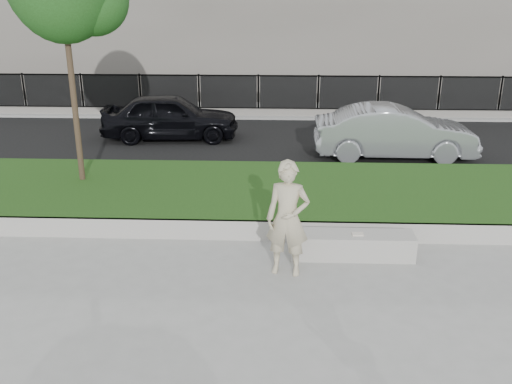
{
  "coord_description": "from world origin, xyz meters",
  "views": [
    {
      "loc": [
        0.19,
        -9.0,
        4.6
      ],
      "look_at": [
        -0.24,
        1.2,
        0.93
      ],
      "focal_mm": 40.0,
      "sensor_mm": 36.0,
      "label": 1
    }
  ],
  "objects_px": {
    "stone_bench": "(352,245)",
    "car_silver": "(394,132)",
    "book": "(358,234)",
    "car_dark": "(170,116)",
    "man": "(288,219)"
  },
  "relations": [
    {
      "from": "car_dark",
      "to": "man",
      "type": "bearing_deg",
      "value": -161.82
    },
    {
      "from": "stone_bench",
      "to": "car_silver",
      "type": "relative_size",
      "value": 0.49
    },
    {
      "from": "car_dark",
      "to": "car_silver",
      "type": "relative_size",
      "value": 0.96
    },
    {
      "from": "car_dark",
      "to": "car_silver",
      "type": "height_order",
      "value": "car_silver"
    },
    {
      "from": "stone_bench",
      "to": "book",
      "type": "xyz_separation_m",
      "value": [
        0.09,
        -0.04,
        0.24
      ]
    },
    {
      "from": "book",
      "to": "car_silver",
      "type": "height_order",
      "value": "car_silver"
    },
    {
      "from": "stone_bench",
      "to": "book",
      "type": "bearing_deg",
      "value": -23.39
    },
    {
      "from": "car_dark",
      "to": "car_silver",
      "type": "xyz_separation_m",
      "value": [
        6.68,
        -1.84,
        0.01
      ]
    },
    {
      "from": "stone_bench",
      "to": "car_dark",
      "type": "height_order",
      "value": "car_dark"
    },
    {
      "from": "stone_bench",
      "to": "car_dark",
      "type": "xyz_separation_m",
      "value": [
        -4.79,
        8.2,
        0.54
      ]
    },
    {
      "from": "man",
      "to": "stone_bench",
      "type": "bearing_deg",
      "value": 37.85
    },
    {
      "from": "stone_bench",
      "to": "book",
      "type": "distance_m",
      "value": 0.26
    },
    {
      "from": "book",
      "to": "car_dark",
      "type": "xyz_separation_m",
      "value": [
        -4.87,
        8.24,
        0.3
      ]
    },
    {
      "from": "stone_bench",
      "to": "man",
      "type": "xyz_separation_m",
      "value": [
        -1.18,
        -0.65,
        0.77
      ]
    },
    {
      "from": "man",
      "to": "car_dark",
      "type": "distance_m",
      "value": 9.56
    }
  ]
}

